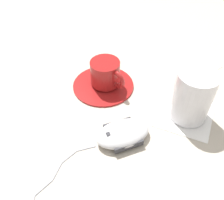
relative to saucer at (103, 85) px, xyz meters
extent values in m
plane|color=#B2A899|center=(-0.09, 0.06, 0.00)|extent=(3.00, 3.00, 0.00)
cylinder|color=maroon|center=(0.00, 0.00, 0.00)|extent=(0.15, 0.15, 0.01)
cylinder|color=maroon|center=(-0.01, 0.00, 0.03)|extent=(0.07, 0.07, 0.06)
torus|color=maroon|center=(-0.03, 0.03, 0.04)|extent=(0.04, 0.04, 0.05)
ellipsoid|color=silver|center=(-0.03, 0.16, 0.01)|extent=(0.13, 0.10, 0.03)
cylinder|color=#38383D|center=(0.00, 0.17, 0.02)|extent=(0.01, 0.01, 0.01)
cube|color=#38383D|center=(-0.04, 0.20, 0.01)|extent=(0.06, 0.02, 0.01)
cube|color=#38383D|center=(-0.02, 0.13, 0.01)|extent=(0.06, 0.02, 0.01)
cylinder|color=gray|center=(0.05, 0.18, 0.00)|extent=(0.04, 0.01, 0.00)
cylinder|color=gray|center=(0.08, 0.20, 0.00)|extent=(0.03, 0.03, 0.00)
cylinder|color=gray|center=(0.10, 0.23, 0.00)|extent=(0.02, 0.04, 0.00)
cylinder|color=gray|center=(0.12, 0.26, 0.00)|extent=(0.03, 0.03, 0.00)
sphere|color=gray|center=(0.03, 0.18, 0.00)|extent=(0.00, 0.00, 0.00)
sphere|color=gray|center=(0.07, 0.19, 0.00)|extent=(0.00, 0.00, 0.00)
sphere|color=gray|center=(0.09, 0.21, 0.00)|extent=(0.00, 0.00, 0.00)
sphere|color=gray|center=(0.11, 0.25, 0.00)|extent=(0.00, 0.00, 0.00)
sphere|color=gray|center=(0.14, 0.27, 0.00)|extent=(0.00, 0.00, 0.00)
cube|color=white|center=(-0.17, 0.11, 0.00)|extent=(0.17, 0.17, 0.00)
cylinder|color=silver|center=(-0.18, 0.11, 0.06)|extent=(0.08, 0.08, 0.11)
cube|color=white|center=(-0.24, -0.08, 0.00)|extent=(0.19, 0.19, 0.00)
camera|label=1|loc=(0.02, 0.47, 0.41)|focal=40.00mm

